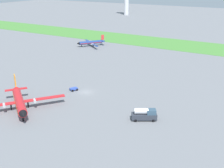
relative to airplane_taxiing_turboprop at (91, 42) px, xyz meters
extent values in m
plane|color=slate|center=(36.02, -55.93, -2.07)|extent=(600.00, 600.00, 0.00)
cube|color=#478438|center=(36.02, 26.97, -2.03)|extent=(360.00, 28.00, 0.08)
cylinder|color=navy|center=(-0.20, -0.27, -0.01)|extent=(8.77, 10.92, 1.72)
cone|color=black|center=(-4.31, -5.76, -0.01)|extent=(2.37, 2.38, 1.68)
cone|color=navy|center=(4.12, 5.50, 0.20)|extent=(2.67, 2.85, 1.54)
cube|color=red|center=(-0.20, -0.27, -0.14)|extent=(8.39, 10.39, 0.24)
cube|color=navy|center=(3.78, -2.82, -0.31)|extent=(8.27, 6.61, 0.17)
cube|color=navy|center=(-3.77, 2.83, -0.31)|extent=(8.27, 6.61, 0.17)
cylinder|color=#B7BABF|center=(2.14, -2.18, -0.31)|extent=(1.26, 1.43, 0.55)
cylinder|color=#B7BABF|center=(-2.70, 1.43, -0.31)|extent=(1.26, 1.43, 0.55)
cube|color=red|center=(3.91, 5.23, 2.22)|extent=(1.09, 1.36, 2.74)
cube|color=navy|center=(4.87, 4.51, 0.16)|extent=(2.54, 2.26, 0.14)
cube|color=navy|center=(2.95, 5.95, 0.16)|extent=(2.54, 2.26, 0.14)
cylinder|color=black|center=(-3.28, -4.39, -1.47)|extent=(0.31, 0.31, 1.20)
cylinder|color=black|center=(1.67, -0.60, -1.47)|extent=(0.31, 0.31, 1.20)
cylinder|color=black|center=(-1.05, 1.44, -1.47)|extent=(0.31, 0.31, 1.20)
cylinder|color=red|center=(28.22, -76.49, 0.71)|extent=(14.68, 11.91, 2.31)
cone|color=black|center=(35.60, -82.08, 0.71)|extent=(3.21, 3.21, 2.27)
cone|color=red|center=(20.47, -70.62, 1.00)|extent=(3.84, 3.62, 2.08)
cube|color=orange|center=(28.22, -76.49, 0.53)|extent=(13.97, 11.39, 0.32)
cube|color=red|center=(31.70, -71.14, 0.30)|extent=(8.98, 11.12, 0.23)
cylinder|color=#B7BABF|center=(30.83, -73.35, 0.30)|extent=(1.92, 1.71, 0.74)
cylinder|color=#B7BABF|center=(25.91, -79.85, 0.30)|extent=(1.92, 1.71, 0.74)
cube|color=orange|center=(20.84, -70.90, 3.71)|extent=(1.83, 1.48, 3.70)
cube|color=red|center=(21.82, -69.61, 0.94)|extent=(3.06, 3.42, 0.19)
cube|color=red|center=(19.87, -72.19, 0.94)|extent=(3.06, 3.42, 0.19)
cylinder|color=black|center=(33.75, -80.68, -1.26)|extent=(0.42, 0.42, 1.62)
cylinder|color=black|center=(28.68, -73.96, -1.26)|extent=(0.42, 0.42, 1.62)
cylinder|color=black|center=(25.91, -77.61, -1.26)|extent=(0.42, 0.42, 1.62)
cube|color=#334FB2|center=(31.72, -56.80, -1.45)|extent=(2.37, 2.81, 0.55)
cylinder|color=black|center=(32.05, -57.88, -1.72)|extent=(0.52, 0.74, 0.70)
cylinder|color=black|center=(30.68, -57.25, -1.72)|extent=(0.52, 0.74, 0.70)
cylinder|color=black|center=(32.75, -56.35, -1.72)|extent=(0.52, 0.74, 0.70)
cylinder|color=black|center=(31.39, -55.72, -1.72)|extent=(0.52, 0.74, 0.70)
cube|color=#2D333D|center=(60.25, -64.28, -1.02)|extent=(6.82, 5.37, 1.40)
cylinder|color=silver|center=(59.58, -64.67, 0.45)|extent=(3.86, 3.14, 1.54)
cube|color=#334C60|center=(61.82, -63.35, 0.28)|extent=(3.04, 2.93, 1.20)
cylinder|color=black|center=(61.60, -62.09, -1.72)|extent=(0.73, 0.57, 0.70)
cylinder|color=black|center=(62.82, -64.15, -1.72)|extent=(0.73, 0.57, 0.70)
cylinder|color=black|center=(57.68, -64.40, -1.72)|extent=(0.73, 0.57, 0.70)
cylinder|color=black|center=(58.90, -66.47, -1.72)|extent=(0.73, 0.57, 0.70)
cylinder|color=silver|center=(-47.42, 130.03, 10.69)|extent=(4.40, 4.40, 25.51)
camera|label=1|loc=(87.71, -127.45, 32.94)|focal=47.06mm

